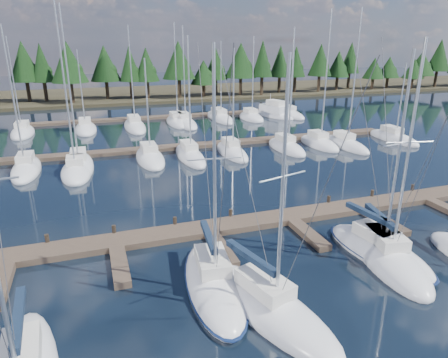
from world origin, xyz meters
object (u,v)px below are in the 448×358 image
object	(u,v)px
front_sailboat_2	(269,307)
main_dock	(292,220)
front_sailboat_3	(387,257)
motor_yacht_right	(274,113)
front_sailboat_4	(378,251)
front_sailboat_1	(214,283)

from	to	relation	value
front_sailboat_2	main_dock	bearing A→B (deg)	56.19
front_sailboat_3	motor_yacht_right	size ratio (longest dim) A/B	1.39
front_sailboat_3	front_sailboat_4	bearing A→B (deg)	89.15
front_sailboat_1	front_sailboat_3	xyz separation A→B (m)	(10.30, -0.75, 0.01)
front_sailboat_4	front_sailboat_2	bearing A→B (deg)	-161.74
front_sailboat_2	front_sailboat_4	distance (m)	8.87
front_sailboat_1	front_sailboat_3	size ratio (longest dim) A/B	0.98
main_dock	front_sailboat_3	xyz separation A→B (m)	(2.78, -6.42, 0.08)
front_sailboat_2	front_sailboat_3	bearing A→B (deg)	13.28
front_sailboat_1	front_sailboat_3	bearing A→B (deg)	-4.15
front_sailboat_2	front_sailboat_4	size ratio (longest dim) A/B	1.00
main_dock	front_sailboat_2	world-z (taller)	front_sailboat_2
front_sailboat_2	front_sailboat_4	xyz separation A→B (m)	(8.43, 2.78, 0.00)
main_dock	front_sailboat_3	world-z (taller)	front_sailboat_3
front_sailboat_1	front_sailboat_4	bearing A→B (deg)	0.27
front_sailboat_1	motor_yacht_right	bearing A→B (deg)	61.11
front_sailboat_1	front_sailboat_2	bearing A→B (deg)	-55.36
front_sailboat_4	front_sailboat_3	bearing A→B (deg)	-90.85
main_dock	front_sailboat_1	distance (m)	9.42
main_dock	front_sailboat_4	xyz separation A→B (m)	(2.80, -5.63, 0.08)
front_sailboat_3	motor_yacht_right	world-z (taller)	front_sailboat_3
main_dock	motor_yacht_right	distance (m)	41.76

